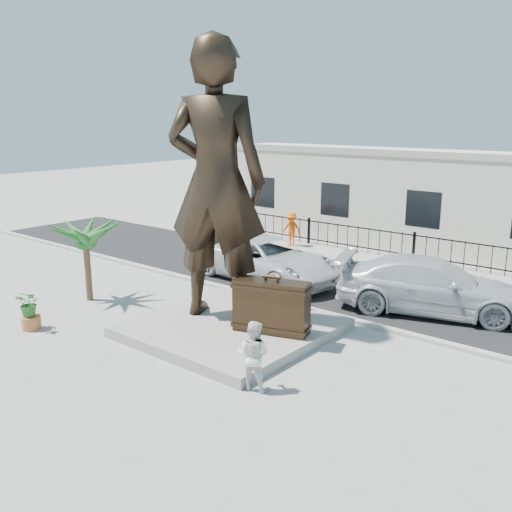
{
  "coord_description": "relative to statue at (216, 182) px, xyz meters",
  "views": [
    {
      "loc": [
        10.01,
        -10.17,
        6.21
      ],
      "look_at": [
        0.0,
        2.0,
        2.3
      ],
      "focal_mm": 40.0,
      "sensor_mm": 36.0,
      "label": 1
    }
  ],
  "objects": [
    {
      "name": "ground",
      "position": [
        1.32,
        -1.8,
        -4.34
      ],
      "size": [
        100.0,
        100.0,
        0.0
      ],
      "primitive_type": "plane",
      "color": "#9E9991",
      "rests_on": "ground"
    },
    {
      "name": "street",
      "position": [
        1.32,
        6.2,
        -4.33
      ],
      "size": [
        40.0,
        7.0,
        0.01
      ],
      "primitive_type": "cube",
      "color": "black",
      "rests_on": "ground"
    },
    {
      "name": "curb",
      "position": [
        1.32,
        2.7,
        -4.28
      ],
      "size": [
        40.0,
        0.25,
        0.12
      ],
      "primitive_type": "cube",
      "color": "#A5A399",
      "rests_on": "ground"
    },
    {
      "name": "far_sidewalk",
      "position": [
        1.32,
        10.2,
        -4.33
      ],
      "size": [
        40.0,
        2.5,
        0.02
      ],
      "primitive_type": "cube",
      "color": "#9E9991",
      "rests_on": "ground"
    },
    {
      "name": "plinth",
      "position": [
        0.82,
        -0.3,
        -4.19
      ],
      "size": [
        5.2,
        5.2,
        0.3
      ],
      "primitive_type": "cube",
      "color": "gray",
      "rests_on": "ground"
    },
    {
      "name": "fence",
      "position": [
        1.32,
        11.0,
        -3.74
      ],
      "size": [
        22.0,
        0.1,
        1.2
      ],
      "primitive_type": "cube",
      "color": "black",
      "rests_on": "ground"
    },
    {
      "name": "building",
      "position": [
        1.32,
        15.2,
        -2.14
      ],
      "size": [
        28.0,
        7.0,
        4.4
      ],
      "primitive_type": "cube",
      "color": "silver",
      "rests_on": "ground"
    },
    {
      "name": "statue",
      "position": [
        0.0,
        0.0,
        0.0
      ],
      "size": [
        3.47,
        2.94,
        8.07
      ],
      "primitive_type": "imported",
      "rotation": [
        0.0,
        0.0,
        3.55
      ],
      "color": "black",
      "rests_on": "plinth"
    },
    {
      "name": "suitcase",
      "position": [
        2.12,
        -0.09,
        -3.3
      ],
      "size": [
        2.2,
        1.28,
        1.48
      ],
      "primitive_type": "cube",
      "rotation": [
        0.0,
        0.0,
        0.31
      ],
      "color": "#2E2013",
      "rests_on": "plinth"
    },
    {
      "name": "tourist",
      "position": [
        3.54,
        -2.59,
        -3.51
      ],
      "size": [
        0.95,
        0.82,
        1.66
      ],
      "primitive_type": "imported",
      "rotation": [
        0.0,
        0.0,
        3.41
      ],
      "color": "silver",
      "rests_on": "ground"
    },
    {
      "name": "car_white",
      "position": [
        -1.7,
        4.61,
        -3.51
      ],
      "size": [
        6.2,
        3.4,
        1.64
      ],
      "primitive_type": "imported",
      "rotation": [
        0.0,
        0.0,
        1.45
      ],
      "color": "silver",
      "rests_on": "street"
    },
    {
      "name": "car_silver",
      "position": [
        4.58,
        5.13,
        -3.45
      ],
      "size": [
        6.49,
        4.21,
        1.75
      ],
      "primitive_type": "imported",
      "rotation": [
        0.0,
        0.0,
        1.89
      ],
      "color": "silver",
      "rests_on": "street"
    },
    {
      "name": "worker",
      "position": [
        -4.53,
        10.01,
        -3.49
      ],
      "size": [
        1.13,
        0.73,
        1.65
      ],
      "primitive_type": "imported",
      "rotation": [
        0.0,
        0.0,
        0.11
      ],
      "color": "#EE560C",
      "rests_on": "far_sidewalk"
    },
    {
      "name": "palm_tree",
      "position": [
        -5.01,
        -1.14,
        -4.34
      ],
      "size": [
        1.8,
        1.8,
        3.2
      ],
      "primitive_type": null,
      "color": "#215A21",
      "rests_on": "ground"
    },
    {
      "name": "planter",
      "position": [
        -4.0,
        -3.88,
        -4.14
      ],
      "size": [
        0.56,
        0.56,
        0.4
      ],
      "primitive_type": "cylinder",
      "color": "#C26833",
      "rests_on": "ground"
    },
    {
      "name": "shrub",
      "position": [
        -4.0,
        -3.88,
        -3.54
      ],
      "size": [
        0.89,
        0.83,
        0.8
      ],
      "primitive_type": "imported",
      "rotation": [
        0.0,
        0.0,
        0.36
      ],
      "color": "#24601F",
      "rests_on": "planter"
    }
  ]
}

